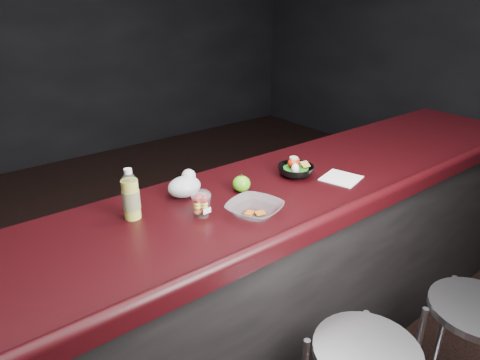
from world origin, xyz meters
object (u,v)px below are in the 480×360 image
fruit_cup (201,203)px  takeout_bowl (255,209)px  lemonade_bottle (131,198)px  snack_bowl (295,170)px  green_apple (241,184)px  stool_right (468,346)px

fruit_cup → takeout_bowl: size_ratio=0.42×
lemonade_bottle → snack_bowl: lemonade_bottle is taller
lemonade_bottle → green_apple: size_ratio=2.51×
lemonade_bottle → snack_bowl: (0.78, -0.10, -0.05)m
lemonade_bottle → snack_bowl: 0.79m
stool_right → green_apple: 1.11m
takeout_bowl → snack_bowl: bearing=24.2°
takeout_bowl → lemonade_bottle: bearing=144.4°
snack_bowl → stool_right: bearing=-79.7°
lemonade_bottle → fruit_cup: bearing=-35.0°
stool_right → lemonade_bottle: lemonade_bottle is taller
fruit_cup → takeout_bowl: 0.21m
stool_right → snack_bowl: (-0.15, 0.85, 0.52)m
stool_right → green_apple: bearing=117.7°
snack_bowl → green_apple: bearing=175.5°
stool_right → takeout_bowl: bearing=129.5°
fruit_cup → takeout_bowl: (0.17, -0.12, -0.03)m
lemonade_bottle → takeout_bowl: size_ratio=0.77×
stool_right → snack_bowl: 1.00m
stool_right → takeout_bowl: size_ratio=2.79×
lemonade_bottle → takeout_bowl: bearing=-35.6°
fruit_cup → snack_bowl: bearing=5.7°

